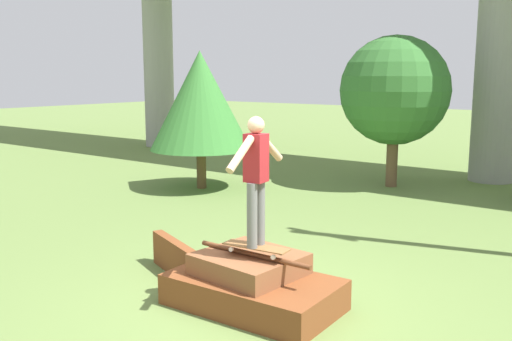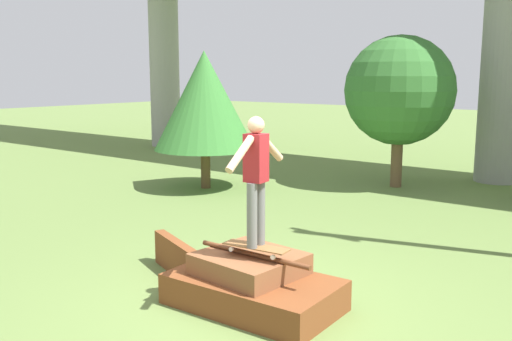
# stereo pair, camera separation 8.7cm
# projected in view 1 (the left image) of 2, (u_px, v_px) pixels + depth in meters

# --- Properties ---
(ground_plane) EXTENTS (80.00, 80.00, 0.00)m
(ground_plane) POSITION_uv_depth(u_px,v_px,m) (253.00, 307.00, 6.70)
(ground_plane) COLOR olive
(scrap_pile) EXTENTS (2.00, 1.24, 0.67)m
(scrap_pile) POSITION_uv_depth(u_px,v_px,m) (252.00, 285.00, 6.68)
(scrap_pile) COLOR brown
(scrap_pile) RESTS_ON ground_plane
(scrap_plank_loose) EXTENTS (1.25, 0.61, 0.47)m
(scrap_plank_loose) POSITION_uv_depth(u_px,v_px,m) (175.00, 258.00, 7.72)
(scrap_plank_loose) COLOR brown
(scrap_plank_loose) RESTS_ON ground_plane
(skateboard) EXTENTS (0.82, 0.30, 0.09)m
(skateboard) POSITION_uv_depth(u_px,v_px,m) (256.00, 247.00, 6.53)
(skateboard) COLOR brown
(skateboard) RESTS_ON scrap_pile
(skater) EXTENTS (0.24, 1.13, 1.48)m
(skater) POSITION_uv_depth(u_px,v_px,m) (256.00, 173.00, 6.39)
(skater) COLOR slate
(skater) RESTS_ON skateboard
(tree_behind_left) EXTENTS (2.40, 2.40, 3.25)m
(tree_behind_left) POSITION_uv_depth(u_px,v_px,m) (200.00, 101.00, 13.35)
(tree_behind_left) COLOR brown
(tree_behind_left) RESTS_ON ground_plane
(tree_behind_right) EXTENTS (2.60, 2.60, 3.62)m
(tree_behind_right) POSITION_uv_depth(u_px,v_px,m) (395.00, 91.00, 13.52)
(tree_behind_right) COLOR brown
(tree_behind_right) RESTS_ON ground_plane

